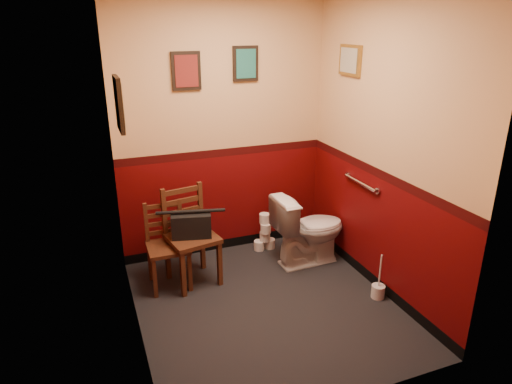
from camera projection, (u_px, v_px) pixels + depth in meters
floor at (266, 305)px, 4.09m from camera, size 2.20×2.40×0.00m
wall_back at (222, 130)px, 4.67m from camera, size 2.20×0.00×2.70m
wall_front at (349, 218)px, 2.57m from camera, size 2.20×0.00×2.70m
wall_left at (125, 177)px, 3.24m from camera, size 0.00×2.40×2.70m
wall_right at (383, 148)px, 3.99m from camera, size 0.00×2.40×2.70m
grab_bar at (361, 183)px, 4.34m from camera, size 0.05×0.56×0.06m
framed_print_back_a at (186, 71)px, 4.32m from camera, size 0.28×0.04×0.36m
framed_print_back_b at (246, 64)px, 4.51m from camera, size 0.26×0.04×0.34m
framed_print_left at (119, 104)px, 3.16m from camera, size 0.04×0.30×0.38m
framed_print_right at (350, 60)px, 4.26m from camera, size 0.04×0.34×0.28m
toilet at (309, 229)px, 4.72m from camera, size 0.77×0.45×0.75m
toilet_brush at (378, 291)px, 4.19m from camera, size 0.12×0.12×0.44m
chair_left at (167, 246)px, 4.30m from camera, size 0.38×0.38×0.81m
chair_right at (190, 236)px, 4.34m from camera, size 0.51×0.51×0.94m
handbag at (191, 225)px, 4.26m from camera, size 0.40×0.26×0.27m
tp_stack at (265, 234)px, 5.04m from camera, size 0.24×0.15×0.42m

